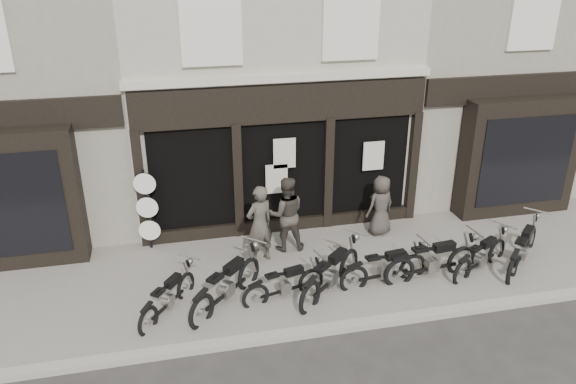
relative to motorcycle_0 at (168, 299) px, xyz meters
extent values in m
plane|color=#2D2B28|center=(3.00, 0.01, -0.37)|extent=(90.00, 90.00, 0.00)
cube|color=slate|center=(3.00, 0.91, -0.31)|extent=(30.00, 4.20, 0.12)
cube|color=gray|center=(3.00, -1.24, -0.30)|extent=(30.00, 0.25, 0.13)
cube|color=#AEA895|center=(3.00, 6.01, 3.73)|extent=(7.20, 6.00, 8.20)
cube|color=black|center=(3.00, 2.93, 3.08)|extent=(7.10, 0.18, 0.90)
cube|color=black|center=(3.00, 2.99, 1.13)|extent=(6.50, 0.10, 2.95)
cube|color=black|center=(3.00, 2.92, -0.15)|extent=(7.10, 0.20, 0.44)
cube|color=beige|center=(3.00, 2.96, 3.68)|extent=(7.30, 0.22, 0.18)
cube|color=silver|center=(1.40, 2.96, 5.03)|extent=(1.35, 0.12, 2.00)
cube|color=black|center=(1.40, 2.99, 5.03)|extent=(1.05, 0.06, 1.70)
cube|color=silver|center=(4.60, 2.96, 5.03)|extent=(1.35, 0.12, 2.00)
cube|color=black|center=(4.60, 2.99, 5.03)|extent=(1.05, 0.06, 1.70)
cube|color=black|center=(-0.45, 2.91, 1.18)|extent=(0.22, 0.22, 3.00)
cube|color=black|center=(1.85, 2.91, 1.18)|extent=(0.22, 0.22, 3.00)
cube|color=black|center=(4.15, 2.91, 1.18)|extent=(0.22, 0.22, 3.00)
cube|color=black|center=(6.45, 2.91, 1.18)|extent=(0.22, 0.22, 3.00)
cube|color=beige|center=(3.00, 2.81, 1.88)|extent=(0.55, 0.04, 0.75)
cube|color=beige|center=(5.30, 2.81, 1.63)|extent=(0.55, 0.04, 0.75)
cube|color=beige|center=(2.80, 2.81, 1.23)|extent=(0.55, 0.04, 0.75)
cube|color=gray|center=(-3.35, 6.01, 3.73)|extent=(5.50, 6.00, 8.20)
cube|color=black|center=(-3.35, 2.66, 1.33)|extent=(3.20, 0.70, 3.20)
cube|color=black|center=(-3.35, 2.31, 1.33)|extent=(2.60, 0.06, 2.40)
cube|color=gray|center=(9.35, 6.01, 3.73)|extent=(5.50, 6.00, 8.20)
cube|color=black|center=(9.35, 2.66, 1.33)|extent=(3.20, 0.70, 3.20)
cube|color=black|center=(9.35, 2.31, 1.33)|extent=(2.60, 0.06, 2.40)
cube|color=black|center=(9.35, 2.96, 3.13)|extent=(5.40, 0.16, 0.70)
cube|color=silver|center=(9.35, 2.97, 5.03)|extent=(1.30, 0.10, 1.90)
cube|color=black|center=(9.35, 3.00, 5.03)|extent=(1.00, 0.06, 1.60)
torus|color=black|center=(0.37, 0.51, -0.06)|extent=(0.43, 0.55, 0.61)
torus|color=black|center=(-0.40, -0.55, -0.06)|extent=(0.43, 0.55, 0.61)
cube|color=black|center=(-0.02, -0.02, -0.10)|extent=(0.66, 0.90, 0.05)
cube|color=gray|center=(0.00, -0.01, -0.03)|extent=(0.26, 0.27, 0.23)
cube|color=black|center=(0.12, 0.17, 0.32)|extent=(0.37, 0.43, 0.15)
cube|color=black|center=(-0.17, -0.24, 0.35)|extent=(0.31, 0.33, 0.05)
cylinder|color=gray|center=(0.48, 0.67, 0.53)|extent=(0.44, 0.33, 0.03)
torus|color=black|center=(1.72, 0.58, 0.00)|extent=(0.59, 0.61, 0.75)
torus|color=black|center=(0.62, -0.57, 0.00)|extent=(0.59, 0.61, 0.75)
cube|color=black|center=(1.17, 0.01, -0.04)|extent=(0.94, 0.98, 0.07)
cube|color=gray|center=(1.18, 0.02, 0.05)|extent=(0.33, 0.33, 0.29)
cube|color=black|center=(1.36, 0.22, 0.46)|extent=(0.48, 0.49, 0.19)
cube|color=black|center=(0.94, -0.23, 0.51)|extent=(0.39, 0.39, 0.07)
cylinder|color=gray|center=(1.88, 0.76, 0.73)|extent=(0.49, 0.47, 0.04)
torus|color=black|center=(2.98, 0.11, -0.07)|extent=(0.61, 0.23, 0.60)
torus|color=black|center=(1.73, -0.21, -0.07)|extent=(0.61, 0.23, 0.60)
cube|color=black|center=(2.36, -0.05, -0.10)|extent=(1.03, 0.31, 0.05)
cube|color=gray|center=(2.37, -0.04, -0.03)|extent=(0.25, 0.21, 0.23)
cube|color=black|center=(2.58, 0.01, 0.31)|extent=(0.43, 0.25, 0.15)
cube|color=black|center=(2.10, -0.12, 0.34)|extent=(0.30, 0.24, 0.05)
cylinder|color=gray|center=(3.17, 0.16, 0.52)|extent=(0.16, 0.51, 0.03)
torus|color=black|center=(3.95, 0.49, 0.00)|extent=(0.62, 0.57, 0.74)
torus|color=black|center=(2.78, -0.58, 0.00)|extent=(0.62, 0.57, 0.74)
cube|color=black|center=(3.36, -0.05, -0.04)|extent=(1.00, 0.91, 0.07)
cube|color=gray|center=(3.38, -0.03, 0.04)|extent=(0.33, 0.32, 0.28)
cube|color=black|center=(3.57, 0.15, 0.46)|extent=(0.50, 0.47, 0.19)
cube|color=black|center=(3.12, -0.27, 0.50)|extent=(0.39, 0.38, 0.07)
cylinder|color=gray|center=(4.13, 0.65, 0.72)|extent=(0.45, 0.50, 0.04)
torus|color=black|center=(5.30, 0.10, -0.03)|extent=(0.68, 0.17, 0.67)
torus|color=black|center=(3.88, -0.08, -0.03)|extent=(0.68, 0.17, 0.67)
cube|color=black|center=(4.59, 0.01, -0.07)|extent=(1.17, 0.20, 0.06)
cube|color=gray|center=(4.61, 0.02, 0.00)|extent=(0.26, 0.21, 0.26)
cube|color=black|center=(4.85, 0.05, 0.38)|extent=(0.47, 0.22, 0.17)
cube|color=black|center=(4.30, -0.02, 0.42)|extent=(0.32, 0.23, 0.06)
cylinder|color=gray|center=(5.52, 0.13, 0.62)|extent=(0.11, 0.57, 0.04)
torus|color=black|center=(6.47, 0.08, 0.00)|extent=(0.74, 0.17, 0.74)
torus|color=black|center=(4.91, -0.09, 0.00)|extent=(0.74, 0.17, 0.74)
cube|color=black|center=(5.69, 0.00, -0.05)|extent=(1.29, 0.19, 0.07)
cube|color=gray|center=(5.71, 0.00, 0.04)|extent=(0.28, 0.22, 0.28)
cube|color=black|center=(5.97, 0.03, 0.45)|extent=(0.51, 0.24, 0.18)
cube|color=black|center=(5.37, -0.04, 0.50)|extent=(0.35, 0.25, 0.07)
cylinder|color=gray|center=(6.71, 0.10, 0.71)|extent=(0.10, 0.63, 0.04)
torus|color=black|center=(7.51, 0.34, -0.04)|extent=(0.62, 0.38, 0.65)
torus|color=black|center=(6.29, -0.31, -0.04)|extent=(0.62, 0.38, 0.65)
cube|color=black|center=(6.90, 0.02, -0.08)|extent=(1.03, 0.58, 0.06)
cube|color=gray|center=(6.92, 0.03, -0.01)|extent=(0.28, 0.26, 0.25)
cube|color=black|center=(7.12, 0.14, 0.36)|extent=(0.47, 0.35, 0.16)
cube|color=black|center=(6.65, -0.11, 0.40)|extent=(0.34, 0.30, 0.06)
cylinder|color=gray|center=(7.70, 0.44, 0.59)|extent=(0.29, 0.51, 0.03)
torus|color=black|center=(8.53, 0.55, 0.00)|extent=(0.61, 0.57, 0.74)
torus|color=black|center=(7.37, -0.51, 0.00)|extent=(0.61, 0.57, 0.74)
cube|color=black|center=(7.95, 0.02, -0.05)|extent=(0.99, 0.91, 0.07)
cube|color=gray|center=(7.97, 0.04, 0.04)|extent=(0.32, 0.32, 0.28)
cube|color=black|center=(8.16, 0.21, 0.45)|extent=(0.49, 0.47, 0.18)
cube|color=black|center=(7.71, -0.20, 0.50)|extent=(0.39, 0.38, 0.07)
cylinder|color=gray|center=(8.71, 0.72, 0.71)|extent=(0.45, 0.49, 0.04)
imported|color=#444138|center=(2.14, 1.52, 0.69)|extent=(0.81, 0.69, 1.88)
imported|color=#3C3630|center=(2.85, 1.94, 0.68)|extent=(0.95, 0.76, 1.85)
imported|color=#3B3531|center=(5.33, 2.19, 0.53)|extent=(0.87, 0.70, 1.55)
cylinder|color=black|center=(-0.34, 2.72, -0.34)|extent=(0.34, 0.34, 0.06)
cylinder|color=black|center=(-0.34, 2.72, 0.71)|extent=(0.07, 0.07, 2.14)
cylinder|color=black|center=(-0.34, 2.69, 1.45)|extent=(0.52, 0.12, 0.52)
cylinder|color=silver|center=(-0.34, 2.66, 1.45)|extent=(0.52, 0.09, 0.52)
cylinder|color=black|center=(-0.34, 2.69, 0.85)|extent=(0.52, 0.12, 0.52)
cylinder|color=silver|center=(-0.34, 2.66, 0.85)|extent=(0.52, 0.09, 0.52)
cylinder|color=black|center=(-0.34, 2.69, 0.24)|extent=(0.52, 0.12, 0.52)
cylinder|color=silver|center=(-0.34, 2.66, 0.24)|extent=(0.52, 0.09, 0.52)
camera|label=1|loc=(0.25, -9.71, 6.46)|focal=35.00mm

